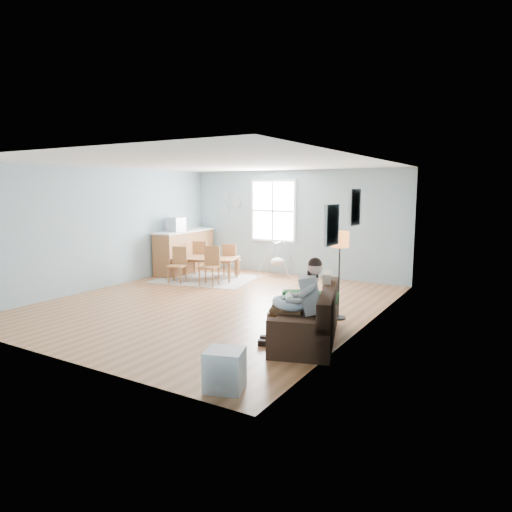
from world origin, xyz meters
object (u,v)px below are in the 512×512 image
Objects in this scene: storage_cube at (224,370)px; chair_nw at (201,256)px; father at (300,299)px; chair_sw at (178,263)px; counter at (185,251)px; baby_swing at (277,261)px; chair_ne at (231,258)px; monitor at (176,224)px; sofa at (310,321)px; dining_table at (205,268)px; chair_se at (210,263)px; toddler at (307,293)px; floor_lamp at (340,247)px.

chair_nw is at bearing 129.52° from storage_cube.
chair_sw is at bearing 149.84° from father.
father is 0.62× the size of counter.
baby_swing is at bearing 113.05° from storage_cube.
father is at bearing -45.68° from chair_ne.
baby_swing is (2.39, 1.13, -0.92)m from monitor.
storage_cube is 7.50m from counter.
counter is (-5.20, 3.44, 0.30)m from sofa.
chair_sw is 1.02× the size of chair_ne.
counter reaches higher than dining_table.
toddler is at bearing -33.06° from chair_se.
dining_table is at bearing 145.41° from toddler.
counter is 2.01× the size of baby_swing.
chair_sw is at bearing -80.38° from chair_nw.
chair_ne is (-3.75, 2.27, -0.78)m from floor_lamp.
chair_se is 1.92m from counter.
sofa is 1.34× the size of dining_table.
chair_se reaches higher than chair_nw.
storage_cube is at bearing -50.48° from chair_nw.
storage_cube is at bearing -66.95° from baby_swing.
sofa is 5.02m from dining_table.
toddler reaches higher than dining_table.
dining_table is 0.77× the size of counter.
father is at bearing -30.16° from chair_sw.
toddler is 4.85m from dining_table.
chair_se is (-3.59, 2.41, 0.24)m from sofa.
chair_se is at bearing 162.30° from floor_lamp.
floor_lamp is at bearing -19.21° from monitor.
counter reaches higher than chair_nw.
toddler reaches higher than sofa.
monitor is at bearing 150.02° from toddler.
floor_lamp is 2.96× the size of storage_cube.
chair_nw is 2.13× the size of monitor.
monitor reaches higher than chair_se.
sofa is 2.50× the size of chair_ne.
chair_ne is 1.20m from baby_swing.
chair_ne is at bearing 134.32° from father.
chair_sw is at bearing -169.17° from chair_se.
monitor reaches higher than sofa.
sofa is 6.25m from counter.
toddler is at bearing -42.80° from chair_ne.
dining_table is 1.73× the size of chair_se.
chair_se is at bearing -22.50° from monitor.
floor_lamp reaches higher than monitor.
storage_cube is 6.80m from baby_swing.
toddler is 4.78m from chair_sw.
chair_ne is (-3.76, 3.85, -0.21)m from father.
toddler is at bearing -26.00° from chair_sw.
dining_table is at bearing 141.85° from father.
sofa is 0.50m from father.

